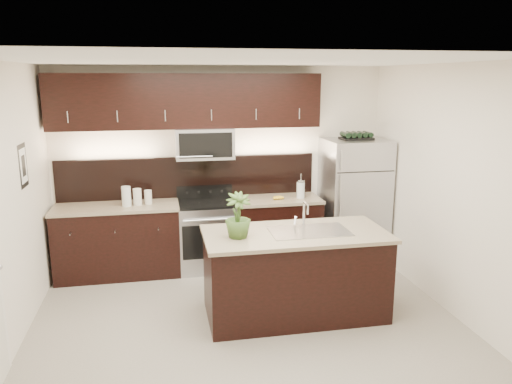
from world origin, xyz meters
The scene contains 12 objects.
ground centered at (0.00, 0.00, 0.00)m, with size 4.50×4.50×0.00m, color gray.
room_walls centered at (-0.11, -0.04, 1.70)m, with size 4.52×4.02×2.71m.
counter_run centered at (-0.46, 1.69, 0.47)m, with size 3.51×0.65×0.94m.
upper_fixtures centered at (-0.43, 1.84, 2.14)m, with size 3.49×0.40×1.66m.
island centered at (0.55, 0.15, 0.47)m, with size 1.96×0.96×0.94m.
sink_faucet centered at (0.70, 0.16, 0.96)m, with size 0.84×0.50×0.28m.
refrigerator centered at (1.80, 1.63, 0.86)m, with size 0.83×0.75×1.72m, color #B2B2B7.
wine_rack centered at (1.80, 1.63, 1.77)m, with size 0.43×0.26×0.10m.
plant centered at (-0.08, 0.10, 1.17)m, with size 0.26×0.26×0.47m, color #375421.
canisters centered at (-1.17, 1.66, 1.05)m, with size 0.38×0.17×0.26m.
french_press centered at (1.03, 1.64, 1.06)m, with size 0.11×0.11×0.33m.
bananas centered at (0.66, 1.61, 0.96)m, with size 0.16×0.12×0.05m, color gold.
Camera 1 is at (-0.84, -4.74, 2.55)m, focal length 35.00 mm.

